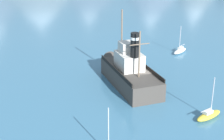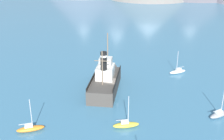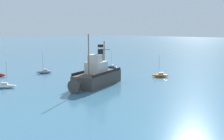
{
  "view_description": "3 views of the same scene",
  "coord_description": "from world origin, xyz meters",
  "px_view_note": "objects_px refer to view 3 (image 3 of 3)",
  "views": [
    {
      "loc": [
        -8.3,
        -41.9,
        19.09
      ],
      "look_at": [
        -3.75,
        0.99,
        2.25
      ],
      "focal_mm": 55.0,
      "sensor_mm": 36.0,
      "label": 1
    },
    {
      "loc": [
        16.75,
        -41.77,
        22.49
      ],
      "look_at": [
        -0.97,
        3.04,
        3.14
      ],
      "focal_mm": 45.0,
      "sensor_mm": 36.0,
      "label": 2
    },
    {
      "loc": [
        -38.05,
        39.52,
        10.92
      ],
      "look_at": [
        -3.48,
        -1.25,
        2.94
      ],
      "focal_mm": 45.0,
      "sensor_mm": 36.0,
      "label": 3
    }
  ],
  "objects_px": {
    "sailboat_navy": "(112,67)",
    "sailboat_orange": "(160,75)",
    "sailboat_grey": "(44,72)",
    "old_tugboat": "(96,76)",
    "sailboat_white": "(6,86)",
    "sailboat_yellow": "(103,73)"
  },
  "relations": [
    {
      "from": "old_tugboat",
      "to": "sailboat_grey",
      "type": "distance_m",
      "value": 19.96
    },
    {
      "from": "sailboat_orange",
      "to": "sailboat_grey",
      "type": "height_order",
      "value": "same"
    },
    {
      "from": "sailboat_white",
      "to": "sailboat_navy",
      "type": "distance_m",
      "value": 31.86
    },
    {
      "from": "old_tugboat",
      "to": "sailboat_orange",
      "type": "xyz_separation_m",
      "value": [
        -4.56,
        -16.19,
        -1.4
      ]
    },
    {
      "from": "sailboat_white",
      "to": "sailboat_grey",
      "type": "xyz_separation_m",
      "value": [
        8.72,
        -15.04,
        0.0
      ]
    },
    {
      "from": "sailboat_white",
      "to": "sailboat_yellow",
      "type": "bearing_deg",
      "value": -98.74
    },
    {
      "from": "old_tugboat",
      "to": "sailboat_yellow",
      "type": "relative_size",
      "value": 3.02
    },
    {
      "from": "old_tugboat",
      "to": "sailboat_yellow",
      "type": "xyz_separation_m",
      "value": [
        7.5,
        -10.41,
        -1.4
      ]
    },
    {
      "from": "sailboat_grey",
      "to": "sailboat_navy",
      "type": "bearing_deg",
      "value": -113.95
    },
    {
      "from": "sailboat_navy",
      "to": "sailboat_yellow",
      "type": "bearing_deg",
      "value": 118.43
    },
    {
      "from": "sailboat_grey",
      "to": "sailboat_yellow",
      "type": "distance_m",
      "value": 14.6
    },
    {
      "from": "sailboat_navy",
      "to": "sailboat_white",
      "type": "bearing_deg",
      "value": 92.27
    },
    {
      "from": "sailboat_grey",
      "to": "sailboat_orange",
      "type": "bearing_deg",
      "value": -150.55
    },
    {
      "from": "sailboat_navy",
      "to": "sailboat_orange",
      "type": "xyz_separation_m",
      "value": [
        -16.85,
        3.07,
        0.0
      ]
    },
    {
      "from": "sailboat_navy",
      "to": "sailboat_yellow",
      "type": "xyz_separation_m",
      "value": [
        -4.79,
        8.85,
        0.0
      ]
    },
    {
      "from": "old_tugboat",
      "to": "sailboat_navy",
      "type": "bearing_deg",
      "value": -57.44
    },
    {
      "from": "sailboat_navy",
      "to": "sailboat_grey",
      "type": "xyz_separation_m",
      "value": [
        7.46,
        16.79,
        0.0
      ]
    },
    {
      "from": "old_tugboat",
      "to": "sailboat_navy",
      "type": "relative_size",
      "value": 3.02
    },
    {
      "from": "sailboat_white",
      "to": "sailboat_yellow",
      "type": "distance_m",
      "value": 23.25
    },
    {
      "from": "old_tugboat",
      "to": "sailboat_yellow",
      "type": "height_order",
      "value": "old_tugboat"
    },
    {
      "from": "sailboat_orange",
      "to": "sailboat_yellow",
      "type": "relative_size",
      "value": 1.0
    },
    {
      "from": "sailboat_white",
      "to": "sailboat_navy",
      "type": "relative_size",
      "value": 1.0
    }
  ]
}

